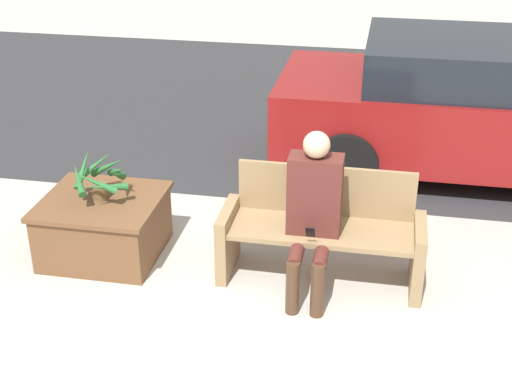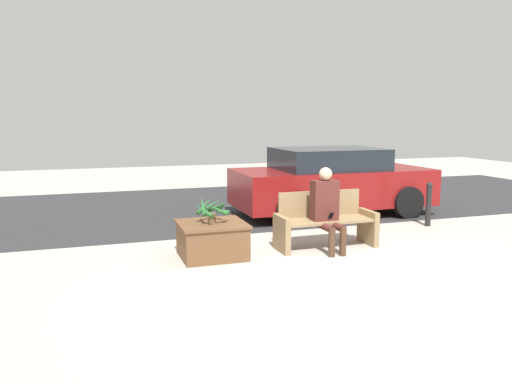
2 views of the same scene
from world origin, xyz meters
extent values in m
plane|color=#ADA89E|center=(0.00, 0.00, 0.00)|extent=(30.00, 30.00, 0.00)
cube|color=#2D2D30|center=(0.00, 5.23, 0.00)|extent=(20.00, 6.00, 0.01)
cube|color=#8C704C|center=(-0.49, 0.94, 0.28)|extent=(0.09, 0.56, 0.56)
cube|color=#8C704C|center=(1.03, 0.94, 0.28)|extent=(0.09, 0.56, 0.56)
cube|color=#8C704C|center=(0.27, 0.94, 0.44)|extent=(1.43, 0.51, 0.04)
cube|color=#8C704C|center=(0.27, 1.20, 0.67)|extent=(1.43, 0.04, 0.42)
cube|color=#51231E|center=(0.21, 0.90, 0.78)|extent=(0.41, 0.22, 0.63)
sphere|color=tan|center=(0.21, 0.88, 1.20)|extent=(0.20, 0.20, 0.20)
cylinder|color=#51231E|center=(0.12, 0.67, 0.41)|extent=(0.11, 0.46, 0.11)
cylinder|color=#51231E|center=(0.31, 0.67, 0.41)|extent=(0.11, 0.46, 0.11)
cylinder|color=#472D1E|center=(0.12, 0.44, 0.22)|extent=(0.10, 0.10, 0.44)
cylinder|color=#472D1E|center=(0.31, 0.44, 0.22)|extent=(0.10, 0.10, 0.44)
cube|color=black|center=(0.21, 0.67, 0.57)|extent=(0.07, 0.09, 0.12)
cube|color=brown|center=(-1.58, 0.99, 0.26)|extent=(0.93, 0.86, 0.53)
cube|color=brown|center=(-1.58, 0.99, 0.51)|extent=(0.98, 0.91, 0.04)
cylinder|color=brown|center=(-1.58, 0.99, 0.60)|extent=(0.12, 0.12, 0.14)
cone|color=#26602D|center=(-1.42, 1.01, 0.75)|extent=(0.11, 0.35, 0.22)
cone|color=#26602D|center=(-1.46, 1.09, 0.74)|extent=(0.28, 0.31, 0.21)
cone|color=#26602D|center=(-1.56, 1.14, 0.76)|extent=(0.35, 0.12, 0.24)
cone|color=#26602D|center=(-1.66, 1.11, 0.77)|extent=(0.31, 0.24, 0.25)
cone|color=#26602D|center=(-1.71, 0.99, 0.79)|extent=(0.07, 0.31, 0.28)
cone|color=#26602D|center=(-1.72, 0.90, 0.73)|extent=(0.25, 0.33, 0.19)
cone|color=#26602D|center=(-1.54, 0.84, 0.75)|extent=(0.35, 0.15, 0.22)
cone|color=#26602D|center=(-1.47, 0.86, 0.71)|extent=(0.31, 0.29, 0.14)
cube|color=maroon|center=(1.64, 3.43, 0.59)|extent=(4.16, 1.80, 0.76)
cube|color=black|center=(1.53, 3.43, 1.20)|extent=(2.17, 1.66, 0.44)
cylinder|color=black|center=(2.93, 2.53, 0.33)|extent=(0.66, 0.18, 0.66)
cylinder|color=black|center=(2.93, 4.33, 0.33)|extent=(0.66, 0.18, 0.66)
cylinder|color=black|center=(0.35, 2.53, 0.33)|extent=(0.66, 0.18, 0.66)
cylinder|color=black|center=(0.35, 4.33, 0.33)|extent=(0.66, 0.18, 0.66)
cylinder|color=black|center=(2.85, 1.77, 0.38)|extent=(0.10, 0.10, 0.76)
sphere|color=black|center=(2.85, 1.77, 0.79)|extent=(0.11, 0.11, 0.11)
camera|label=1|loc=(0.69, -3.98, 3.20)|focal=50.00mm
camera|label=2|loc=(-3.25, -6.08, 2.09)|focal=35.00mm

